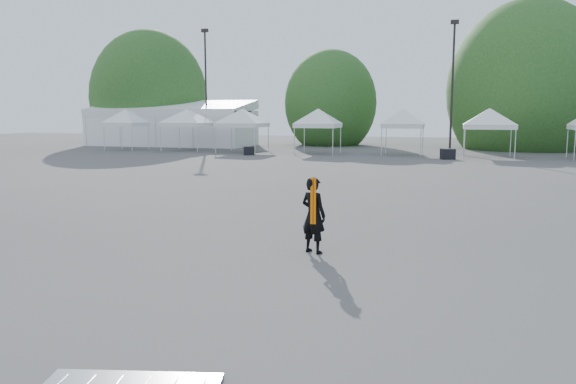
# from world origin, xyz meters

# --- Properties ---
(ground) EXTENTS (120.00, 120.00, 0.00)m
(ground) POSITION_xyz_m (0.00, 0.00, 0.00)
(ground) COLOR #474442
(ground) RESTS_ON ground
(marquee) EXTENTS (15.00, 6.25, 4.23)m
(marquee) POSITION_xyz_m (-22.00, 35.00, 1.97)
(marquee) COLOR white
(marquee) RESTS_ON ground
(light_pole_west) EXTENTS (0.60, 0.25, 10.30)m
(light_pole_west) POSITION_xyz_m (-18.00, 34.00, 5.77)
(light_pole_west) COLOR black
(light_pole_west) RESTS_ON ground
(light_pole_east) EXTENTS (0.60, 0.25, 9.80)m
(light_pole_east) POSITION_xyz_m (3.00, 32.00, 5.52)
(light_pole_east) COLOR black
(light_pole_east) RESTS_ON ground
(tree_far_w) EXTENTS (4.80, 4.80, 7.30)m
(tree_far_w) POSITION_xyz_m (-26.00, 38.00, 4.54)
(tree_far_w) COLOR #382314
(tree_far_w) RESTS_ON ground
(tree_mid_w) EXTENTS (4.16, 4.16, 6.33)m
(tree_mid_w) POSITION_xyz_m (-8.00, 40.00, 3.93)
(tree_mid_w) COLOR #382314
(tree_mid_w) RESTS_ON ground
(tree_mid_e) EXTENTS (5.12, 5.12, 7.79)m
(tree_mid_e) POSITION_xyz_m (9.00, 39.00, 4.84)
(tree_mid_e) COLOR #382314
(tree_mid_e) RESTS_ON ground
(tent_a) EXTENTS (3.88, 3.88, 3.88)m
(tent_a) POSITION_xyz_m (-22.55, 28.25, 3.06)
(tent_a) COLOR silver
(tent_a) RESTS_ON ground
(tent_b) EXTENTS (4.74, 4.74, 3.88)m
(tent_b) POSITION_xyz_m (-17.36, 28.95, 3.06)
(tent_b) COLOR silver
(tent_b) RESTS_ON ground
(tent_c) EXTENTS (4.73, 4.73, 3.88)m
(tent_c) POSITION_xyz_m (-12.40, 28.33, 3.06)
(tent_c) COLOR silver
(tent_c) RESTS_ON ground
(tent_d) EXTENTS (4.31, 4.31, 3.88)m
(tent_d) POSITION_xyz_m (-6.40, 28.26, 3.06)
(tent_d) COLOR silver
(tent_d) RESTS_ON ground
(tent_e) EXTENTS (4.08, 4.08, 3.88)m
(tent_e) POSITION_xyz_m (-0.26, 28.74, 3.06)
(tent_e) COLOR silver
(tent_e) RESTS_ON ground
(tent_f) EXTENTS (4.70, 4.70, 3.88)m
(tent_f) POSITION_xyz_m (5.52, 28.07, 3.06)
(tent_f) COLOR silver
(tent_f) RESTS_ON ground
(man) EXTENTS (0.71, 0.61, 1.65)m
(man) POSITION_xyz_m (0.44, -0.83, 0.83)
(man) COLOR black
(man) RESTS_ON ground
(crate_west) EXTENTS (0.93, 0.84, 0.60)m
(crate_west) POSITION_xyz_m (-10.87, 25.61, 0.30)
(crate_west) COLOR black
(crate_west) RESTS_ON ground
(crate_mid) EXTENTS (1.03, 0.89, 0.68)m
(crate_mid) POSITION_xyz_m (2.92, 25.78, 0.34)
(crate_mid) COLOR black
(crate_mid) RESTS_ON ground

